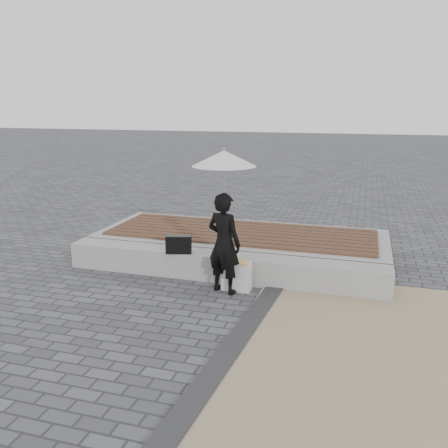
{
  "coord_description": "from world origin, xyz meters",
  "views": [
    {
      "loc": [
        2.02,
        -4.96,
        2.61
      ],
      "look_at": [
        0.19,
        1.1,
        1.0
      ],
      "focal_mm": 37.88,
      "sensor_mm": 36.0,
      "label": 1
    }
  ],
  "objects_px": {
    "seating_ledge": "(221,266)",
    "parasol": "(224,158)",
    "woman": "(224,243)",
    "canvas_tote": "(236,276)",
    "handbag": "(179,244)"
  },
  "relations": [
    {
      "from": "parasol",
      "to": "woman",
      "type": "bearing_deg",
      "value": -82.87
    },
    {
      "from": "handbag",
      "to": "seating_ledge",
      "type": "bearing_deg",
      "value": -0.56
    },
    {
      "from": "woman",
      "to": "canvas_tote",
      "type": "xyz_separation_m",
      "value": [
        0.16,
        0.11,
        -0.5
      ]
    },
    {
      "from": "woman",
      "to": "seating_ledge",
      "type": "bearing_deg",
      "value": -49.59
    },
    {
      "from": "woman",
      "to": "canvas_tote",
      "type": "height_order",
      "value": "woman"
    },
    {
      "from": "handbag",
      "to": "woman",
      "type": "bearing_deg",
      "value": -37.35
    },
    {
      "from": "seating_ledge",
      "to": "woman",
      "type": "bearing_deg",
      "value": -68.63
    },
    {
      "from": "handbag",
      "to": "canvas_tote",
      "type": "bearing_deg",
      "value": -28.36
    },
    {
      "from": "canvas_tote",
      "to": "woman",
      "type": "bearing_deg",
      "value": -143.91
    },
    {
      "from": "handbag",
      "to": "canvas_tote",
      "type": "xyz_separation_m",
      "value": [
        0.98,
        -0.23,
        -0.32
      ]
    },
    {
      "from": "seating_ledge",
      "to": "parasol",
      "type": "bearing_deg",
      "value": -68.63
    },
    {
      "from": "woman",
      "to": "canvas_tote",
      "type": "distance_m",
      "value": 0.53
    },
    {
      "from": "seating_ledge",
      "to": "handbag",
      "type": "xyz_separation_m",
      "value": [
        -0.63,
        -0.17,
        0.34
      ]
    },
    {
      "from": "woman",
      "to": "canvas_tote",
      "type": "relative_size",
      "value": 3.27
    },
    {
      "from": "seating_ledge",
      "to": "handbag",
      "type": "distance_m",
      "value": 0.73
    }
  ]
}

